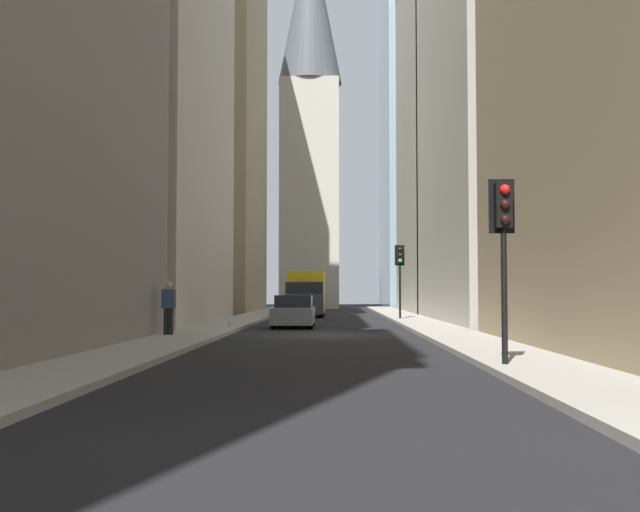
{
  "coord_description": "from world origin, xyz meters",
  "views": [
    {
      "loc": [
        -27.49,
        -0.45,
        1.58
      ],
      "look_at": [
        10.19,
        0.33,
        3.35
      ],
      "focal_mm": 42.52,
      "sensor_mm": 36.0,
      "label": 1
    }
  ],
  "objects_px": {
    "hatchback_grey": "(294,312)",
    "pedestrian": "(169,306)",
    "traffic_light_midblock": "(400,264)",
    "delivery_truck": "(306,293)",
    "traffic_light_foreground": "(504,227)",
    "discarded_bottle": "(229,324)"
  },
  "relations": [
    {
      "from": "traffic_light_midblock",
      "to": "discarded_bottle",
      "type": "relative_size",
      "value": 14.58
    },
    {
      "from": "delivery_truck",
      "to": "discarded_bottle",
      "type": "bearing_deg",
      "value": 171.83
    },
    {
      "from": "traffic_light_foreground",
      "to": "traffic_light_midblock",
      "type": "bearing_deg",
      "value": -0.21
    },
    {
      "from": "delivery_truck",
      "to": "traffic_light_foreground",
      "type": "relative_size",
      "value": 1.74
    },
    {
      "from": "hatchback_grey",
      "to": "pedestrian",
      "type": "relative_size",
      "value": 2.43
    },
    {
      "from": "hatchback_grey",
      "to": "traffic_light_midblock",
      "type": "height_order",
      "value": "traffic_light_midblock"
    },
    {
      "from": "hatchback_grey",
      "to": "traffic_light_foreground",
      "type": "xyz_separation_m",
      "value": [
        -18.16,
        -5.2,
        2.2
      ]
    },
    {
      "from": "delivery_truck",
      "to": "hatchback_grey",
      "type": "xyz_separation_m",
      "value": [
        -14.32,
        -0.0,
        -0.8
      ]
    },
    {
      "from": "delivery_truck",
      "to": "pedestrian",
      "type": "bearing_deg",
      "value": 170.52
    },
    {
      "from": "delivery_truck",
      "to": "hatchback_grey",
      "type": "height_order",
      "value": "delivery_truck"
    },
    {
      "from": "hatchback_grey",
      "to": "pedestrian",
      "type": "bearing_deg",
      "value": 155.13
    },
    {
      "from": "traffic_light_midblock",
      "to": "pedestrian",
      "type": "distance_m",
      "value": 17.98
    },
    {
      "from": "pedestrian",
      "to": "discarded_bottle",
      "type": "xyz_separation_m",
      "value": [
        5.33,
        -1.29,
        -0.86
      ]
    },
    {
      "from": "discarded_bottle",
      "to": "pedestrian",
      "type": "bearing_deg",
      "value": 166.39
    },
    {
      "from": "delivery_truck",
      "to": "hatchback_grey",
      "type": "distance_m",
      "value": 14.34
    },
    {
      "from": "delivery_truck",
      "to": "hatchback_grey",
      "type": "relative_size",
      "value": 1.5
    },
    {
      "from": "traffic_light_foreground",
      "to": "hatchback_grey",
      "type": "bearing_deg",
      "value": 15.99
    },
    {
      "from": "traffic_light_foreground",
      "to": "pedestrian",
      "type": "height_order",
      "value": "traffic_light_foreground"
    },
    {
      "from": "hatchback_grey",
      "to": "pedestrian",
      "type": "distance_m",
      "value": 8.91
    },
    {
      "from": "pedestrian",
      "to": "traffic_light_midblock",
      "type": "bearing_deg",
      "value": -30.37
    },
    {
      "from": "traffic_light_midblock",
      "to": "delivery_truck",
      "type": "bearing_deg",
      "value": 37.24
    },
    {
      "from": "hatchback_grey",
      "to": "discarded_bottle",
      "type": "height_order",
      "value": "hatchback_grey"
    }
  ]
}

